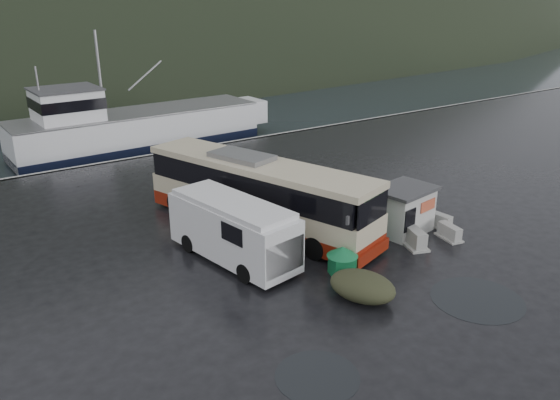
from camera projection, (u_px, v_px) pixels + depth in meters
ground at (288, 264)px, 24.17m from camera, size 160.00×160.00×0.00m
quay_edge at (129, 159)px, 39.58m from camera, size 160.00×0.60×1.50m
coach_bus at (259, 227)px, 28.00m from camera, size 7.06×13.54×3.73m
white_van at (234, 259)px, 24.61m from camera, size 3.39×7.07×2.84m
waste_bin_left at (341, 275)px, 23.18m from camera, size 1.21×1.21×1.34m
waste_bin_right at (367, 249)px, 25.59m from camera, size 1.20×1.20×1.56m
dome_tent at (362, 298)px, 21.42m from camera, size 2.71×3.19×1.06m
ticket_kiosk at (401, 231)px, 27.46m from camera, size 3.29×2.68×2.34m
jersey_barrier_a at (438, 227)px, 28.00m from camera, size 0.82×1.49×0.72m
jersey_barrier_b at (413, 245)px, 25.91m from camera, size 1.44×1.96×0.88m
jersey_barrier_c at (449, 239)px, 26.65m from camera, size 0.97×1.53×0.71m
fishing_trawler at (139, 132)px, 47.07m from camera, size 24.97×6.29×9.92m
puddles at (378, 273)px, 23.34m from camera, size 14.81×14.44×0.01m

